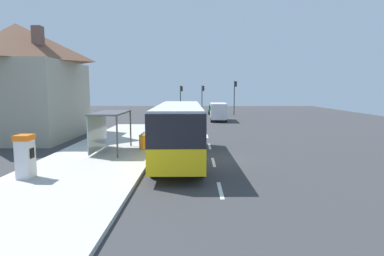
{
  "coord_description": "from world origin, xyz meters",
  "views": [
    {
      "loc": [
        -0.77,
        -18.57,
        4.09
      ],
      "look_at": [
        -1.0,
        2.71,
        1.5
      ],
      "focal_mm": 29.77,
      "sensor_mm": 36.0,
      "label": 1
    }
  ],
  "objects": [
    {
      "name": "lane_stripe_seg_7",
      "position": [
        0.25,
        29.0,
        0.01
      ],
      "size": [
        0.16,
        2.2,
        0.01
      ],
      "primitive_type": "cube",
      "color": "silver",
      "rests_on": "ground"
    },
    {
      "name": "lane_stripe_seg_4",
      "position": [
        0.25,
        14.0,
        0.01
      ],
      "size": [
        0.16,
        2.2,
        0.01
      ],
      "primitive_type": "cube",
      "color": "silver",
      "rests_on": "ground"
    },
    {
      "name": "sedan_near",
      "position": [
        2.3,
        34.42,
        0.79
      ],
      "size": [
        1.89,
        4.42,
        1.52
      ],
      "color": "#195933",
      "rests_on": "ground"
    },
    {
      "name": "lane_stripe_seg_2",
      "position": [
        0.25,
        4.0,
        0.01
      ],
      "size": [
        0.16,
        2.2,
        0.01
      ],
      "primitive_type": "cube",
      "color": "silver",
      "rests_on": "ground"
    },
    {
      "name": "recycling_bin_orange",
      "position": [
        -4.2,
        1.95,
        0.66
      ],
      "size": [
        0.52,
        0.52,
        0.95
      ],
      "primitive_type": "cylinder",
      "color": "orange",
      "rests_on": "sidewalk_platform"
    },
    {
      "name": "traffic_light_median",
      "position": [
        0.4,
        33.8,
        3.16
      ],
      "size": [
        0.49,
        0.28,
        4.74
      ],
      "color": "#2D2D2D",
      "rests_on": "ground"
    },
    {
      "name": "bus_shelter",
      "position": [
        -6.41,
        1.26,
        2.1
      ],
      "size": [
        1.8,
        4.0,
        2.5
      ],
      "color": "#4C4C51",
      "rests_on": "sidewalk_platform"
    },
    {
      "name": "bus",
      "position": [
        -1.71,
        -0.27,
        1.84
      ],
      "size": [
        2.77,
        11.07,
        3.21
      ],
      "color": "yellow",
      "rests_on": "ground"
    },
    {
      "name": "recycling_bin_yellow",
      "position": [
        -4.2,
        2.65,
        0.66
      ],
      "size": [
        0.52,
        0.52,
        0.95
      ],
      "primitive_type": "cylinder",
      "color": "yellow",
      "rests_on": "sidewalk_platform"
    },
    {
      "name": "ticket_machine",
      "position": [
        -8.26,
        -4.91,
        1.17
      ],
      "size": [
        0.66,
        0.76,
        1.94
      ],
      "color": "silver",
      "rests_on": "sidewalk_platform"
    },
    {
      "name": "house_behind_platform",
      "position": [
        -15.22,
        7.54,
        4.78
      ],
      "size": [
        9.06,
        9.26,
        9.34
      ],
      "color": "#9E9984",
      "rests_on": "ground"
    },
    {
      "name": "recycling_bin_blue",
      "position": [
        -4.2,
        3.35,
        0.66
      ],
      "size": [
        0.52,
        0.52,
        0.95
      ],
      "primitive_type": "cylinder",
      "color": "blue",
      "rests_on": "sidewalk_platform"
    },
    {
      "name": "traffic_light_far_side",
      "position": [
        -3.1,
        33.0,
        3.13
      ],
      "size": [
        0.49,
        0.28,
        4.69
      ],
      "color": "#2D2D2D",
      "rests_on": "ground"
    },
    {
      "name": "lane_stripe_seg_0",
      "position": [
        0.25,
        -6.0,
        0.01
      ],
      "size": [
        0.16,
        2.2,
        0.01
      ],
      "primitive_type": "cube",
      "color": "silver",
      "rests_on": "ground"
    },
    {
      "name": "lane_stripe_seg_5",
      "position": [
        0.25,
        19.0,
        0.01
      ],
      "size": [
        0.16,
        2.2,
        0.01
      ],
      "primitive_type": "cube",
      "color": "silver",
      "rests_on": "ground"
    },
    {
      "name": "traffic_light_near_side",
      "position": [
        5.49,
        32.2,
        3.58
      ],
      "size": [
        0.49,
        0.28,
        5.42
      ],
      "color": "#2D2D2D",
      "rests_on": "ground"
    },
    {
      "name": "ground_plane",
      "position": [
        0.0,
        14.0,
        -0.02
      ],
      "size": [
        56.0,
        92.0,
        0.04
      ],
      "primitive_type": "cube",
      "color": "#38383A"
    },
    {
      "name": "sidewalk_platform",
      "position": [
        -6.4,
        2.0,
        0.09
      ],
      "size": [
        6.2,
        30.0,
        0.18
      ],
      "primitive_type": "cube",
      "color": "beige",
      "rests_on": "ground"
    },
    {
      "name": "lane_stripe_seg_3",
      "position": [
        0.25,
        9.0,
        0.01
      ],
      "size": [
        0.16,
        2.2,
        0.01
      ],
      "primitive_type": "cube",
      "color": "silver",
      "rests_on": "ground"
    },
    {
      "name": "lane_stripe_seg_6",
      "position": [
        0.25,
        24.0,
        0.01
      ],
      "size": [
        0.16,
        2.2,
        0.01
      ],
      "primitive_type": "cube",
      "color": "silver",
      "rests_on": "ground"
    },
    {
      "name": "lane_stripe_seg_1",
      "position": [
        0.25,
        -1.0,
        0.01
      ],
      "size": [
        0.16,
        2.2,
        0.01
      ],
      "primitive_type": "cube",
      "color": "silver",
      "rests_on": "ground"
    },
    {
      "name": "white_van",
      "position": [
        2.2,
        22.78,
        1.34
      ],
      "size": [
        2.17,
        5.26,
        2.3
      ],
      "color": "silver",
      "rests_on": "ground"
    }
  ]
}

